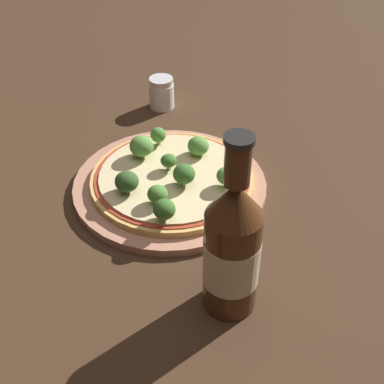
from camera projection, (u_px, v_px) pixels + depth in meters
The scene contains 14 objects.
ground_plane at pixel (192, 191), 0.77m from camera, with size 3.00×3.00×0.00m, color #3D2819.
plate at pixel (170, 185), 0.77m from camera, with size 0.28×0.28×0.01m.
pizza at pixel (172, 178), 0.76m from camera, with size 0.23×0.23×0.01m.
broccoli_floret_0 at pixel (141, 146), 0.78m from camera, with size 0.04×0.04×0.03m.
broccoli_floret_1 at pixel (169, 161), 0.76m from camera, with size 0.02×0.02×0.02m.
broccoli_floret_2 at pixel (158, 135), 0.81m from camera, with size 0.02×0.02×0.03m.
broccoli_floret_3 at pixel (128, 183), 0.72m from camera, with size 0.03×0.03×0.03m.
broccoli_floret_4 at pixel (227, 176), 0.73m from camera, with size 0.03×0.03×0.03m.
broccoli_floret_5 at pixel (157, 194), 0.70m from camera, with size 0.03×0.03×0.03m.
broccoli_floret_6 at pixel (198, 146), 0.79m from camera, with size 0.03×0.03×0.03m.
broccoli_floret_7 at pixel (164, 209), 0.67m from camera, with size 0.03×0.03×0.03m.
broccoli_floret_8 at pixel (184, 174), 0.73m from camera, with size 0.03×0.03×0.03m.
beer_bottle at pixel (232, 248), 0.56m from camera, with size 0.06×0.06×0.23m.
pepper_shaker at pixel (162, 93), 0.94m from camera, with size 0.04×0.04×0.06m.
Camera 1 is at (0.56, -0.21, 0.48)m, focal length 50.00 mm.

